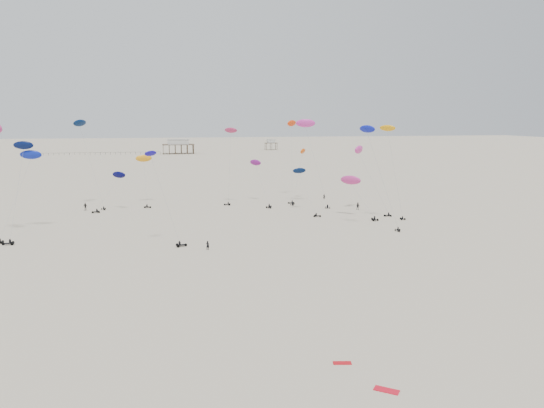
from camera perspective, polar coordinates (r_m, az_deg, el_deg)
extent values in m
plane|color=beige|center=(215.46, -6.09, 2.85)|extent=(900.00, 900.00, 0.00)
cube|color=brown|center=(363.70, -10.06, 6.32)|extent=(21.00, 13.00, 0.30)
cube|color=silver|center=(363.62, -10.07, 6.59)|extent=(14.00, 8.40, 3.20)
cube|color=#B2B2AD|center=(363.55, -10.08, 6.87)|extent=(15.00, 9.00, 0.30)
cube|color=brown|center=(401.81, -0.11, 6.58)|extent=(9.00, 7.00, 0.30)
cube|color=silver|center=(401.75, -0.11, 6.77)|extent=(5.60, 4.20, 2.40)
cube|color=#B2B2AD|center=(401.69, -0.11, 6.96)|extent=(6.00, 4.50, 0.30)
cube|color=black|center=(366.09, -18.23, 5.28)|extent=(80.00, 0.10, 0.10)
cylinder|color=gray|center=(115.24, 11.82, 2.52)|extent=(0.03, 0.03, 21.53)
ellipsoid|color=#0D18B3|center=(115.81, 10.21, 7.95)|extent=(3.49, 4.19, 1.97)
cylinder|color=gray|center=(127.30, 13.08, 3.10)|extent=(0.03, 0.03, 20.64)
ellipsoid|color=#FFA80D|center=(126.31, 12.32, 7.99)|extent=(3.95, 3.82, 1.86)
cylinder|color=gray|center=(117.59, -25.78, 1.13)|extent=(0.03, 0.03, 21.82)
ellipsoid|color=#051042|center=(123.60, -25.18, 5.75)|extent=(4.31, 2.05, 2.06)
cylinder|color=gray|center=(151.03, 2.80, 2.87)|extent=(0.03, 0.03, 17.83)
ellipsoid|color=#F0550C|center=(156.37, 3.34, 5.71)|extent=(3.21, 3.97, 1.87)
cylinder|color=gray|center=(149.88, -13.43, 2.24)|extent=(0.03, 0.03, 14.99)
ellipsoid|color=#FFA115|center=(154.31, -13.63, 4.80)|extent=(4.85, 2.58, 2.23)
cylinder|color=gray|center=(147.48, -1.06, 2.13)|extent=(0.03, 0.03, 16.93)
ellipsoid|color=#80177F|center=(153.60, -1.79, 4.49)|extent=(3.71, 4.18, 2.03)
cylinder|color=gray|center=(148.97, -18.82, 3.86)|extent=(0.03, 0.03, 23.58)
ellipsoid|color=#051B44|center=(153.22, -19.98, 8.19)|extent=(4.34, 5.07, 2.36)
cylinder|color=gray|center=(133.83, 3.87, 1.20)|extent=(0.03, 0.03, 14.47)
ellipsoid|color=#04163D|center=(138.42, 2.95, 3.61)|extent=(3.78, 1.91, 1.83)
cylinder|color=gray|center=(146.56, -4.63, 3.90)|extent=(0.03, 0.03, 19.35)
ellipsoid|color=#B82B5D|center=(147.31, -4.45, 7.92)|extent=(4.08, 3.56, 1.89)
cylinder|color=gray|center=(118.93, -25.85, 0.67)|extent=(0.03, 0.03, 19.94)
ellipsoid|color=#0D1FAE|center=(123.97, -24.52, 4.85)|extent=(4.74, 2.25, 2.24)
cylinder|color=gray|center=(101.03, -11.37, 0.50)|extent=(0.03, 0.03, 17.17)
ellipsoid|color=#170C9F|center=(101.97, -12.94, 5.33)|extent=(2.91, 2.72, 1.36)
cylinder|color=gray|center=(142.74, -17.26, 1.08)|extent=(0.03, 0.03, 10.47)
ellipsoid|color=#050642|center=(144.07, -16.15, 3.04)|extent=(4.18, 3.52, 2.00)
cylinder|color=gray|center=(155.01, 2.12, 4.51)|extent=(0.03, 0.03, 25.56)
ellipsoid|color=#F83F0D|center=(161.96, 2.13, 8.68)|extent=(4.37, 4.33, 2.22)
cylinder|color=gray|center=(128.64, 9.67, 0.40)|extent=(0.03, 0.03, 10.82)
ellipsoid|color=#CD308A|center=(130.93, 8.46, 2.57)|extent=(5.17, 4.92, 2.58)
cylinder|color=gray|center=(144.50, 4.79, 4.15)|extent=(0.03, 0.03, 22.91)
ellipsoid|color=#E435B3|center=(147.79, 3.63, 8.67)|extent=(5.72, 3.30, 2.68)
cylinder|color=gray|center=(135.88, 10.80, 2.29)|extent=(0.03, 0.03, 18.37)
ellipsoid|color=#E134A0|center=(139.65, 9.32, 5.80)|extent=(4.53, 4.92, 2.43)
imported|color=black|center=(97.86, -6.93, -4.90)|extent=(0.84, 0.73, 1.95)
imported|color=black|center=(140.86, 9.22, -0.61)|extent=(1.26, 1.00, 2.25)
imported|color=black|center=(146.43, -19.43, -0.65)|extent=(1.52, 1.09, 2.32)
imported|color=black|center=(157.73, 5.62, 0.52)|extent=(0.77, 0.62, 1.88)
cube|color=red|center=(50.62, 12.22, -19.03)|extent=(2.29, 2.06, 0.08)
cube|color=red|center=(54.73, 7.56, -16.63)|extent=(1.90, 1.02, 0.07)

